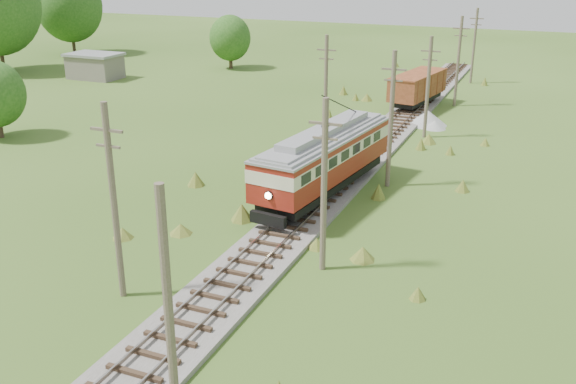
% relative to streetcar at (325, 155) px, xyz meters
% --- Properties ---
extents(railbed_main, '(3.60, 96.00, 0.57)m').
position_rel_streetcar_xyz_m(railbed_main, '(0.00, 6.66, -2.63)').
color(railbed_main, '#605B54').
rests_on(railbed_main, ground).
extents(streetcar, '(4.81, 13.65, 6.18)m').
position_rel_streetcar_xyz_m(streetcar, '(0.00, 0.00, 0.00)').
color(streetcar, black).
rests_on(streetcar, ground).
extents(gondola, '(4.31, 9.16, 2.92)m').
position_rel_streetcar_xyz_m(gondola, '(0.00, 27.29, -0.68)').
color(gondola, black).
rests_on(gondola, ground).
extents(gravel_pile, '(3.65, 3.87, 1.33)m').
position_rel_streetcar_xyz_m(gravel_pile, '(2.55, 20.71, -2.20)').
color(gravel_pile, gray).
rests_on(gravel_pile, ground).
extents(utility_pole_r_1, '(0.30, 0.30, 8.80)m').
position_rel_streetcar_xyz_m(utility_pole_r_1, '(3.10, -22.34, 1.58)').
color(utility_pole_r_1, brown).
rests_on(utility_pole_r_1, ground).
extents(utility_pole_r_2, '(1.60, 0.30, 8.60)m').
position_rel_streetcar_xyz_m(utility_pole_r_2, '(3.30, -9.34, 1.60)').
color(utility_pole_r_2, brown).
rests_on(utility_pole_r_2, ground).
extents(utility_pole_r_3, '(1.60, 0.30, 9.00)m').
position_rel_streetcar_xyz_m(utility_pole_r_3, '(3.20, 3.66, 1.80)').
color(utility_pole_r_3, brown).
rests_on(utility_pole_r_3, ground).
extents(utility_pole_r_4, '(1.60, 0.30, 8.40)m').
position_rel_streetcar_xyz_m(utility_pole_r_4, '(3.00, 16.66, 1.50)').
color(utility_pole_r_4, brown).
rests_on(utility_pole_r_4, ground).
extents(utility_pole_r_5, '(1.60, 0.30, 8.90)m').
position_rel_streetcar_xyz_m(utility_pole_r_5, '(3.40, 29.66, 1.75)').
color(utility_pole_r_5, brown).
rests_on(utility_pole_r_5, ground).
extents(utility_pole_r_6, '(1.60, 0.30, 8.70)m').
position_rel_streetcar_xyz_m(utility_pole_r_6, '(3.20, 42.66, 1.65)').
color(utility_pole_r_6, brown).
rests_on(utility_pole_r_6, ground).
extents(utility_pole_l_a, '(1.60, 0.30, 9.00)m').
position_rel_streetcar_xyz_m(utility_pole_l_a, '(-4.20, -15.34, 1.80)').
color(utility_pole_l_a, brown).
rests_on(utility_pole_l_a, ground).
extents(utility_pole_l_b, '(1.60, 0.30, 8.60)m').
position_rel_streetcar_xyz_m(utility_pole_l_b, '(-4.50, 12.66, 1.60)').
color(utility_pole_l_b, brown).
rests_on(utility_pole_l_b, ground).
extents(tree_left_5, '(9.66, 9.66, 12.44)m').
position_rel_streetcar_xyz_m(tree_left_5, '(-56.00, 42.66, 4.30)').
color(tree_left_5, '#38281C').
rests_on(tree_left_5, ground).
extents(tree_mid_a, '(5.46, 5.46, 7.03)m').
position_rel_streetcar_xyz_m(tree_mid_a, '(-28.00, 40.66, 1.20)').
color(tree_mid_a, '#38281C').
rests_on(tree_mid_a, ground).
extents(shed, '(6.40, 4.40, 3.10)m').
position_rel_streetcar_xyz_m(shed, '(-40.00, 27.66, -1.25)').
color(shed, slate).
rests_on(shed, ground).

